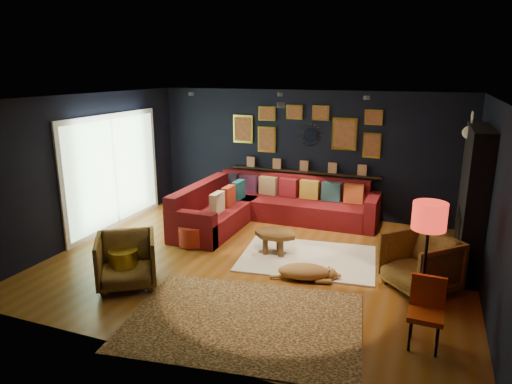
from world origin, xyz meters
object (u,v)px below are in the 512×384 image
(gold_stool, at_px, (124,266))
(orange_chair, at_px, (427,306))
(pouf, at_px, (194,235))
(sectional, at_px, (262,207))
(coffee_table, at_px, (276,236))
(dog, at_px, (304,269))
(armchair_left, at_px, (126,258))
(floor_lamp, at_px, (429,222))
(armchair_right, at_px, (420,261))

(gold_stool, distance_m, orange_chair, 4.09)
(gold_stool, bearing_deg, pouf, 82.32)
(sectional, bearing_deg, coffee_table, -61.84)
(pouf, distance_m, dog, 2.26)
(sectional, distance_m, pouf, 1.75)
(armchair_left, bearing_deg, gold_stool, 120.31)
(orange_chair, bearing_deg, coffee_table, 143.90)
(gold_stool, bearing_deg, floor_lamp, 8.85)
(sectional, xyz_separation_m, armchair_left, (-0.84, -3.29, 0.09))
(sectional, xyz_separation_m, armchair_right, (3.06, -1.93, 0.11))
(armchair_left, bearing_deg, pouf, 50.47)
(armchair_left, bearing_deg, armchair_right, -15.22)
(armchair_left, relative_size, floor_lamp, 0.56)
(sectional, bearing_deg, gold_stool, -105.58)
(sectional, distance_m, orange_chair, 4.59)
(gold_stool, xyz_separation_m, dog, (2.39, 1.02, -0.08))
(coffee_table, xyz_separation_m, gold_stool, (-1.69, -1.80, -0.06))
(sectional, bearing_deg, dog, -56.36)
(dog, bearing_deg, floor_lamp, -28.21)
(coffee_table, distance_m, armchair_right, 2.34)
(sectional, relative_size, gold_stool, 6.65)
(armchair_left, distance_m, gold_stool, 0.17)
(coffee_table, height_order, gold_stool, gold_stool)
(sectional, relative_size, armchair_left, 4.15)
(gold_stool, height_order, floor_lamp, floor_lamp)
(sectional, distance_m, armchair_left, 3.40)
(armchair_right, relative_size, gold_stool, 1.68)
(armchair_right, bearing_deg, coffee_table, -146.58)
(sectional, relative_size, armchair_right, 3.96)
(pouf, distance_m, armchair_left, 1.71)
(armchair_right, bearing_deg, floor_lamp, -40.78)
(coffee_table, height_order, pouf, coffee_table)
(coffee_table, relative_size, dog, 0.70)
(sectional, height_order, pouf, sectional)
(armchair_right, bearing_deg, gold_stool, -116.40)
(floor_lamp, bearing_deg, armchair_left, -170.50)
(floor_lamp, height_order, dog, floor_lamp)
(coffee_table, bearing_deg, armchair_right, -11.72)
(coffee_table, height_order, dog, coffee_table)
(coffee_table, bearing_deg, orange_chair, -37.76)
(gold_stool, xyz_separation_m, floor_lamp, (4.02, 0.63, 0.97))
(orange_chair, bearing_deg, gold_stool, -179.08)
(armchair_left, height_order, orange_chair, armchair_left)
(sectional, height_order, coffee_table, sectional)
(coffee_table, relative_size, armchair_right, 0.84)
(sectional, bearing_deg, pouf, -113.15)
(orange_chair, bearing_deg, sectional, 135.44)
(coffee_table, height_order, orange_chair, orange_chair)
(coffee_table, bearing_deg, armchair_left, -131.35)
(sectional, xyz_separation_m, orange_chair, (3.17, -3.31, 0.14))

